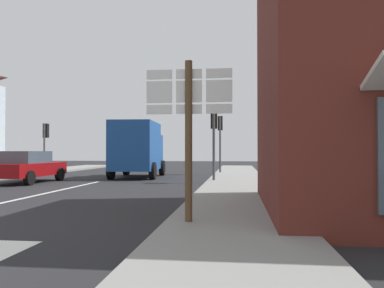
# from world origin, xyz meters

# --- Properties ---
(ground_plane) EXTENTS (80.00, 80.00, 0.00)m
(ground_plane) POSITION_xyz_m (0.00, 10.00, 0.00)
(ground_plane) COLOR #232326
(sidewalk_right) EXTENTS (2.69, 44.00, 0.14)m
(sidewalk_right) POSITION_xyz_m (6.58, 8.00, 0.07)
(sidewalk_right) COLOR gray
(sidewalk_right) RESTS_ON ground
(lane_centre_stripe) EXTENTS (0.16, 12.00, 0.01)m
(lane_centre_stripe) POSITION_xyz_m (0.00, 6.00, 0.01)
(lane_centre_stripe) COLOR silver
(lane_centre_stripe) RESTS_ON ground
(sedan_far) EXTENTS (2.05, 4.24, 1.47)m
(sedan_far) POSITION_xyz_m (-3.09, 11.08, 0.76)
(sedan_far) COLOR maroon
(sedan_far) RESTS_ON ground
(delivery_truck) EXTENTS (2.69, 5.10, 3.05)m
(delivery_truck) POSITION_xyz_m (1.09, 15.14, 1.65)
(delivery_truck) COLOR #19478C
(delivery_truck) RESTS_ON ground
(route_sign_post) EXTENTS (1.66, 0.14, 3.20)m
(route_sign_post) POSITION_xyz_m (5.70, 1.45, 2.00)
(route_sign_post) COLOR brown
(route_sign_post) RESTS_ON ground
(traffic_light_far_left) EXTENTS (0.30, 0.49, 3.23)m
(traffic_light_far_left) POSITION_xyz_m (-5.54, 17.43, 2.39)
(traffic_light_far_left) COLOR #47474C
(traffic_light_far_left) RESTS_ON ground
(traffic_light_far_right) EXTENTS (0.30, 0.49, 3.69)m
(traffic_light_far_right) POSITION_xyz_m (5.54, 18.59, 2.73)
(traffic_light_far_right) COLOR #47474C
(traffic_light_far_right) RESTS_ON ground
(traffic_light_near_right) EXTENTS (0.30, 0.49, 3.42)m
(traffic_light_near_right) POSITION_xyz_m (5.54, 12.06, 2.53)
(traffic_light_near_right) COLOR #47474C
(traffic_light_near_right) RESTS_ON ground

